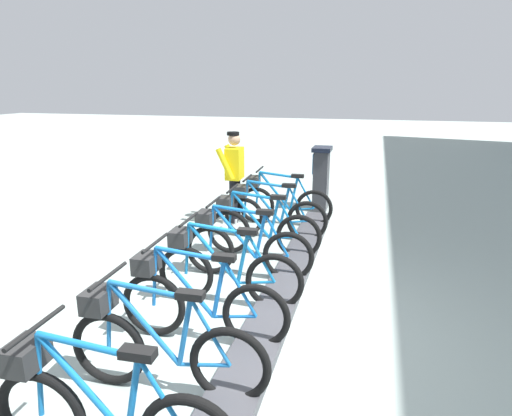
% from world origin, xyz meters
% --- Properties ---
extents(ground_plane, '(60.00, 60.00, 0.00)m').
position_xyz_m(ground_plane, '(0.00, 0.00, 0.00)').
color(ground_plane, '#9FAFA8').
extents(dock_rail_base, '(0.44, 8.73, 0.10)m').
position_xyz_m(dock_rail_base, '(0.00, 0.00, 0.05)').
color(dock_rail_base, '#47474C').
rests_on(dock_rail_base, ground).
extents(payment_kiosk, '(0.36, 0.52, 1.28)m').
position_xyz_m(payment_kiosk, '(0.05, -4.93, 0.67)').
color(payment_kiosk, '#38383D').
rests_on(payment_kiosk, ground).
extents(bike_docked_0, '(1.72, 0.54, 1.02)m').
position_xyz_m(bike_docked_0, '(0.62, -3.76, 0.43)').
color(bike_docked_0, black).
rests_on(bike_docked_0, ground).
extents(bike_docked_1, '(1.72, 0.54, 1.02)m').
position_xyz_m(bike_docked_1, '(0.62, -2.97, 0.43)').
color(bike_docked_1, black).
rests_on(bike_docked_1, ground).
extents(bike_docked_2, '(1.72, 0.54, 1.02)m').
position_xyz_m(bike_docked_2, '(0.62, -2.18, 0.43)').
color(bike_docked_2, black).
rests_on(bike_docked_2, ground).
extents(bike_docked_3, '(1.72, 0.54, 1.02)m').
position_xyz_m(bike_docked_3, '(0.62, -1.38, 0.43)').
color(bike_docked_3, black).
rests_on(bike_docked_3, ground).
extents(bike_docked_4, '(1.72, 0.54, 1.02)m').
position_xyz_m(bike_docked_4, '(0.62, -0.59, 0.43)').
color(bike_docked_4, black).
rests_on(bike_docked_4, ground).
extents(bike_docked_5, '(1.72, 0.54, 1.02)m').
position_xyz_m(bike_docked_5, '(0.62, 0.20, 0.43)').
color(bike_docked_5, black).
rests_on(bike_docked_5, ground).
extents(bike_docked_6, '(1.72, 0.54, 1.02)m').
position_xyz_m(bike_docked_6, '(0.62, 1.00, 0.43)').
color(bike_docked_6, black).
rests_on(bike_docked_6, ground).
extents(bike_docked_7, '(1.72, 0.54, 1.02)m').
position_xyz_m(bike_docked_7, '(0.62, 1.79, 0.43)').
color(bike_docked_7, black).
rests_on(bike_docked_7, ground).
extents(worker_near_rack, '(0.47, 0.63, 1.66)m').
position_xyz_m(worker_near_rack, '(1.47, -3.67, 0.91)').
color(worker_near_rack, white).
rests_on(worker_near_rack, ground).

